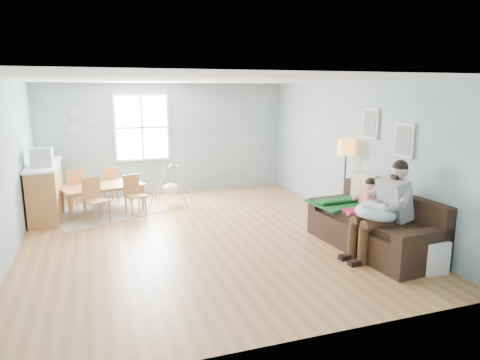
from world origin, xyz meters
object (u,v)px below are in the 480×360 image
object	(u,v)px
storage_cube	(428,255)
counter	(46,190)
sofa	(376,229)
baby_swing	(171,187)
father	(385,207)
chair_nw	(74,187)
chair_ne	(109,183)
floor_lamp	(346,154)
chair_sw	(95,197)
chair_se	(134,192)
monitor	(41,157)
dining_table	(103,199)
toddler	(364,200)

from	to	relation	value
storage_cube	counter	bearing A→B (deg)	138.86
sofa	baby_swing	bearing A→B (deg)	124.95
baby_swing	counter	bearing A→B (deg)	-178.04
father	chair_nw	bearing A→B (deg)	136.36
storage_cube	chair_ne	size ratio (longest dim) A/B	0.56
sofa	father	distance (m)	0.60
floor_lamp	storage_cube	distance (m)	2.64
sofa	chair_sw	distance (m)	5.23
storage_cube	chair_se	size ratio (longest dim) A/B	0.57
sofa	chair_se	xyz separation A→B (m)	(-3.52, 3.32, 0.13)
chair_sw	storage_cube	bearing A→B (deg)	-41.78
chair_ne	monitor	world-z (taller)	monitor
chair_sw	chair_se	distance (m)	0.83
chair_nw	chair_ne	bearing A→B (deg)	23.33
sofa	chair_se	bearing A→B (deg)	136.66
sofa	monitor	distance (m)	6.26
dining_table	baby_swing	bearing A→B (deg)	-11.08
father	dining_table	size ratio (longest dim) A/B	0.92
toddler	counter	distance (m)	6.21
storage_cube	chair_se	bearing A→B (deg)	130.63
dining_table	toddler	bearing A→B (deg)	-57.25
sofa	father	world-z (taller)	father
father	dining_table	world-z (taller)	father
sofa	father	bearing A→B (deg)	-109.16
toddler	floor_lamp	xyz separation A→B (m)	(0.39, 1.20, 0.56)
storage_cube	chair_nw	world-z (taller)	chair_nw
dining_table	baby_swing	xyz separation A→B (m)	(1.45, 0.14, 0.11)
floor_lamp	chair_ne	xyz separation A→B (m)	(-4.25, 2.95, -0.87)
chair_sw	monitor	distance (m)	1.25
floor_lamp	monitor	xyz separation A→B (m)	(-5.48, 1.95, -0.07)
storage_cube	monitor	distance (m)	6.98
toddler	storage_cube	size ratio (longest dim) A/B	1.89
dining_table	chair_se	world-z (taller)	chair_se
chair_se	storage_cube	bearing A→B (deg)	-49.37
chair_nw	counter	world-z (taller)	counter
chair_sw	dining_table	bearing A→B (deg)	76.06
sofa	toddler	size ratio (longest dim) A/B	2.68
father	floor_lamp	bearing A→B (deg)	77.07
sofa	chair_ne	xyz separation A→B (m)	(-3.97, 4.35, 0.14)
chair_ne	monitor	size ratio (longest dim) A/B	2.16
toddler	baby_swing	size ratio (longest dim) A/B	0.80
floor_lamp	chair_se	distance (m)	4.34
father	chair_se	size ratio (longest dim) A/B	1.83
floor_lamp	chair_ne	bearing A→B (deg)	145.24
floor_lamp	father	bearing A→B (deg)	-102.93
chair_ne	counter	bearing A→B (deg)	-153.35
storage_cube	dining_table	xyz separation A→B (m)	(-4.29, 4.66, 0.05)
counter	toddler	bearing A→B (deg)	-34.53
father	storage_cube	size ratio (longest dim) A/B	3.22
dining_table	monitor	size ratio (longest dim) A/B	4.21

